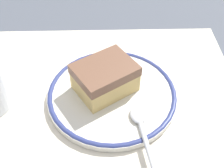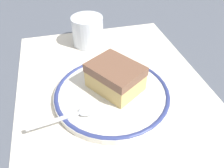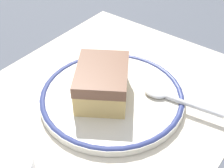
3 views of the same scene
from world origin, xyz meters
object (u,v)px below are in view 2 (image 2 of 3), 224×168
plate (112,94)px  cake_slice (114,77)px  spoon (74,114)px  cup (88,32)px

plate → cake_slice: 0.03m
spoon → cake_slice: bearing=-56.9°
plate → cup: (0.21, 0.01, 0.02)m
plate → cup: bearing=2.8°
cake_slice → cup: size_ratio=1.55×
cake_slice → plate: bearing=151.3°
plate → cup: 0.21m
cake_slice → spoon: size_ratio=0.99×
plate → cup: size_ratio=2.84×
cake_slice → cup: (0.19, 0.02, -0.01)m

